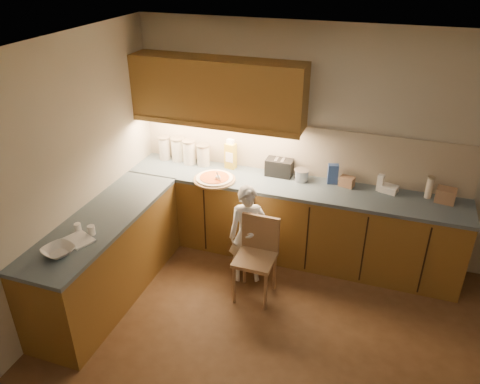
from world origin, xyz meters
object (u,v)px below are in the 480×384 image
(wooden_chair, at_px, (257,252))
(toaster, at_px, (279,167))
(oil_jug, at_px, (231,155))
(child, at_px, (248,235))
(pizza_on_board, at_px, (215,179))

(wooden_chair, xyz_separation_m, toaster, (-0.04, 0.96, 0.51))
(wooden_chair, distance_m, oil_jug, 1.29)
(child, relative_size, oil_jug, 3.11)
(child, xyz_separation_m, toaster, (0.11, 0.78, 0.46))
(child, distance_m, oil_jug, 1.06)
(child, bearing_deg, wooden_chair, -71.04)
(pizza_on_board, xyz_separation_m, oil_jug, (0.06, 0.37, 0.14))
(wooden_chair, relative_size, oil_jug, 2.42)
(child, bearing_deg, toaster, 59.74)
(oil_jug, height_order, toaster, oil_jug)
(pizza_on_board, distance_m, wooden_chair, 1.01)
(child, bearing_deg, oil_jug, 99.31)
(oil_jug, bearing_deg, wooden_chair, -56.73)
(wooden_chair, bearing_deg, oil_jug, 123.67)
(child, relative_size, toaster, 3.71)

